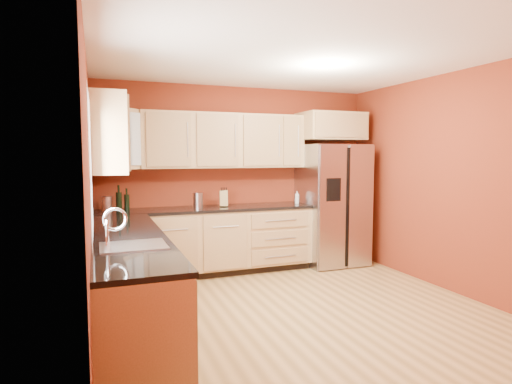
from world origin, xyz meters
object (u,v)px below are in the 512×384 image
refrigerator (332,204)px  wine_bottle_a (119,198)px  soap_dispenser (297,197)px  canister_left (107,204)px  knife_block (224,199)px

refrigerator → wine_bottle_a: (-3.03, 0.11, 0.19)m
wine_bottle_a → soap_dispenser: (2.48, -0.04, -0.07)m
soap_dispenser → wine_bottle_a: bearing=179.0°
canister_left → knife_block: knife_block is taller
canister_left → refrigerator: bearing=-2.1°
canister_left → knife_block: size_ratio=0.88×
knife_block → refrigerator: bearing=8.8°
soap_dispenser → knife_block: bearing=178.0°
canister_left → knife_block: (1.52, -0.01, 0.01)m
refrigerator → knife_block: bearing=176.3°
refrigerator → knife_block: refrigerator is taller
canister_left → soap_dispenser: bearing=-1.0°
refrigerator → soap_dispenser: 0.57m
canister_left → wine_bottle_a: bearing=-1.7°
refrigerator → soap_dispenser: bearing=173.0°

